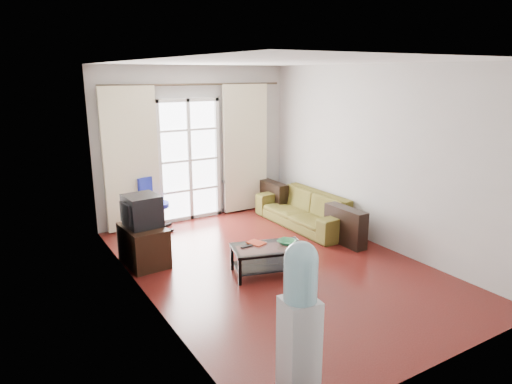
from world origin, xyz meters
TOP-DOWN VIEW (x-y plane):
  - floor at (0.00, 0.00)m, footprint 5.20×5.20m
  - ceiling at (0.00, 0.00)m, footprint 5.20×5.20m
  - wall_back at (0.00, 2.60)m, footprint 3.60×0.02m
  - wall_front at (0.00, -2.60)m, footprint 3.60×0.02m
  - wall_left at (-1.80, 0.00)m, footprint 0.02×5.20m
  - wall_right at (1.80, 0.00)m, footprint 0.02×5.20m
  - french_door at (-0.15, 2.54)m, footprint 1.16×0.06m
  - curtain_rod at (0.00, 2.50)m, footprint 3.30×0.04m
  - curtain_left at (-1.20, 2.48)m, footprint 0.90×0.07m
  - curtain_right at (0.95, 2.48)m, footprint 0.90×0.07m
  - radiator at (0.80, 2.50)m, footprint 0.64×0.12m
  - sofa at (1.37, 1.15)m, footprint 2.02×0.83m
  - coffee_table at (-0.23, -0.16)m, footprint 1.05×0.78m
  - bowl at (0.02, -0.22)m, footprint 0.41×0.41m
  - book at (-0.39, -0.02)m, footprint 0.30×0.33m
  - remote at (-0.48, -0.03)m, footprint 0.17×0.05m
  - tv_stand at (-1.52, 1.00)m, footprint 0.54×0.77m
  - crt_tv at (-1.52, 1.04)m, footprint 0.51×0.50m
  - task_chair at (-0.91, 2.28)m, footprint 0.79×0.79m
  - water_cooler at (-1.29, -2.26)m, footprint 0.31×0.30m

SIDE VIEW (x-z plane):
  - floor at x=0.00m, z-range 0.00..0.00m
  - coffee_table at x=-0.23m, z-range 0.05..0.43m
  - task_chair at x=-0.91m, z-range -0.18..0.71m
  - tv_stand at x=-1.52m, z-range 0.00..0.54m
  - sofa at x=1.37m, z-range 0.00..0.58m
  - radiator at x=0.80m, z-range 0.01..0.65m
  - remote at x=-0.48m, z-range 0.38..0.40m
  - book at x=-0.39m, z-range 0.38..0.40m
  - bowl at x=0.02m, z-range 0.38..0.44m
  - water_cooler at x=-1.29m, z-range 0.03..1.38m
  - crt_tv at x=-1.52m, z-range 0.54..0.97m
  - french_door at x=-0.15m, z-range 0.00..2.15m
  - curtain_left at x=-1.20m, z-range 0.02..2.38m
  - curtain_right at x=0.95m, z-range 0.02..2.38m
  - wall_back at x=0.00m, z-range 0.00..2.70m
  - wall_front at x=0.00m, z-range 0.00..2.70m
  - wall_left at x=-1.80m, z-range 0.00..2.70m
  - wall_right at x=1.80m, z-range 0.00..2.70m
  - curtain_rod at x=0.00m, z-range 2.36..2.40m
  - ceiling at x=0.00m, z-range 2.70..2.70m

